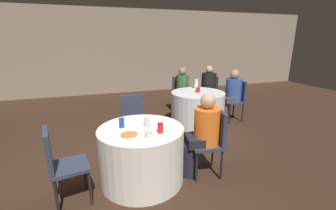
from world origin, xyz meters
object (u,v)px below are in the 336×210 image
table_near (142,154)px  person_green_jacket (183,91)px  chair_near_west (59,160)px  soda_can_blue (122,123)px  chair_far_northeast (209,91)px  soda_can_silver (147,122)px  person_black_shirt (208,90)px  pizza_plate_near (129,135)px  chair_near_north (134,117)px  chair_near_east (213,137)px  soda_can_red (160,128)px  table_far (197,109)px  bottle_far (196,84)px  chair_far_east (236,97)px  chair_far_north (181,91)px  person_blue_shirt (231,95)px  person_orange_shirt (201,135)px

table_near → person_green_jacket: person_green_jacket is taller
chair_near_west → soda_can_blue: (0.72, 0.28, 0.24)m
chair_far_northeast → soda_can_silver: (-2.13, -2.30, 0.24)m
person_black_shirt → pizza_plate_near: person_black_shirt is taller
chair_near_west → person_green_jacket: size_ratio=0.79×
table_near → chair_near_north: bearing=86.0°
chair_near_east → soda_can_red: size_ratio=7.48×
table_far → soda_can_red: soda_can_red is taller
soda_can_silver → bottle_far: bottle_far is taller
chair_near_east → chair_far_east: 2.39m
chair_far_northeast → bottle_far: bottle_far is taller
chair_far_northeast → pizza_plate_near: 3.47m
chair_far_north → person_black_shirt: (0.56, -0.37, 0.07)m
chair_near_east → chair_far_northeast: (1.27, 2.48, 0.00)m
chair_near_north → chair_far_northeast: 2.55m
chair_near_north → chair_far_north: (1.48, 1.63, 0.00)m
chair_near_west → soda_can_blue: size_ratio=7.48×
person_green_jacket → bottle_far: person_green_jacket is taller
chair_near_north → soda_can_silver: size_ratio=7.48×
chair_near_west → person_green_jacket: 3.59m
table_near → person_blue_shirt: size_ratio=0.93×
chair_near_west → person_orange_shirt: (1.72, 0.05, 0.04)m
chair_far_northeast → person_orange_shirt: size_ratio=0.79×
chair_near_east → person_orange_shirt: size_ratio=0.79×
chair_far_east → soda_can_blue: chair_far_east is taller
chair_far_northeast → person_orange_shirt: person_orange_shirt is taller
chair_near_west → pizza_plate_near: chair_near_west is taller
pizza_plate_near → bottle_far: bearing=49.3°
chair_far_northeast → soda_can_red: chair_far_northeast is taller
chair_far_east → chair_near_west: bearing=116.0°
chair_near_north → person_orange_shirt: 1.30m
chair_far_east → pizza_plate_near: (-2.71, -1.81, 0.19)m
chair_far_northeast → chair_far_east: (0.32, -0.70, 0.00)m
person_green_jacket → soda_can_blue: (-1.77, -2.31, 0.22)m
person_blue_shirt → soda_can_red: (-2.18, -1.84, 0.19)m
chair_far_east → table_near: bearing=121.2°
table_near → person_black_shirt: size_ratio=0.91×
person_green_jacket → soda_can_red: (-1.36, -2.62, 0.22)m
chair_far_north → soda_can_red: (-1.35, -2.80, 0.24)m
chair_near_north → person_orange_shirt: (0.72, -1.08, 0.04)m
person_green_jacket → pizza_plate_near: bearing=55.9°
person_orange_shirt → soda_can_red: person_orange_shirt is taller
person_green_jacket → bottle_far: (0.14, -0.43, 0.26)m
chair_near_east → chair_far_northeast: 2.79m
chair_far_northeast → soda_can_red: size_ratio=7.48×
soda_can_blue → bottle_far: size_ratio=0.58×
chair_far_northeast → person_orange_shirt: 2.84m
chair_far_north → soda_can_red: chair_far_north is taller
bottle_far → chair_far_east: bearing=-22.6°
soda_can_red → bottle_far: bottle_far is taller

